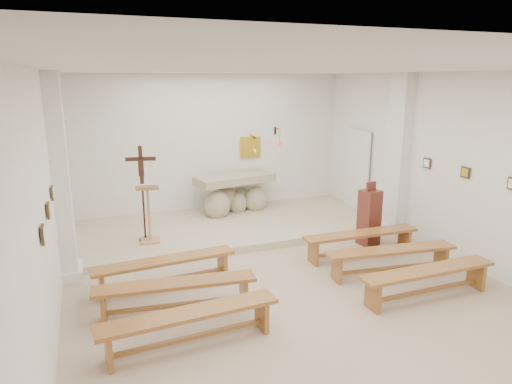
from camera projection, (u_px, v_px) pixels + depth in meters
name	position (u px, v px, depth m)	size (l,w,h in m)	color
ground	(295.00, 295.00, 7.31)	(7.00, 10.00, 0.00)	tan
wall_left	(45.00, 213.00, 5.68)	(0.02, 10.00, 3.50)	white
wall_right	(475.00, 173.00, 8.09)	(0.02, 10.00, 3.50)	white
wall_back	(211.00, 145.00, 11.41)	(7.00, 0.02, 3.50)	white
ceiling	(300.00, 70.00, 6.47)	(7.00, 10.00, 0.02)	silver
sanctuary_platform	(229.00, 226.00, 10.47)	(6.98, 3.00, 0.15)	#C1B494
pilaster_left	(61.00, 180.00, 7.54)	(0.26, 0.55, 3.50)	white
pilaster_right	(398.00, 156.00, 9.86)	(0.26, 0.55, 3.50)	white
gold_wall_relief	(250.00, 147.00, 11.77)	(0.55, 0.04, 0.55)	yellow
sanctuary_lamp	(279.00, 141.00, 11.74)	(0.11, 0.36, 0.44)	black
station_frame_left_front	(43.00, 235.00, 4.97)	(0.03, 0.20, 0.20)	#392B19
station_frame_left_mid	(48.00, 210.00, 5.88)	(0.03, 0.20, 0.20)	#392B19
station_frame_left_rear	(52.00, 193.00, 6.79)	(0.03, 0.20, 0.20)	#392B19
station_frame_right_mid	(465.00, 172.00, 8.27)	(0.03, 0.20, 0.20)	#392B19
station_frame_right_rear	(427.00, 163.00, 9.18)	(0.03, 0.20, 0.20)	#392B19
radiator_left	(67.00, 250.00, 8.51)	(0.10, 0.85, 0.52)	silver
radiator_right	(376.00, 212.00, 10.87)	(0.10, 0.85, 0.52)	silver
altar	(234.00, 196.00, 11.31)	(2.06, 1.13, 1.01)	#B4A989
lectern	(149.00, 213.00, 9.11)	(0.49, 0.43, 1.25)	tan
crucifix_stand	(142.00, 187.00, 9.10)	(0.59, 0.26, 1.95)	#391D12
potted_plant	(212.00, 206.00, 10.95)	(0.43, 0.37, 0.48)	#274E1F
donation_pedestal	(369.00, 217.00, 9.42)	(0.42, 0.42, 1.34)	#5E241A
bench_left_front	(165.00, 266.00, 7.51)	(2.38, 0.58, 0.50)	#925D2A
bench_right_front	(361.00, 238.00, 8.81)	(2.36, 0.43, 0.50)	#925D2A
bench_left_second	(176.00, 290.00, 6.66)	(2.38, 0.63, 0.50)	#925D2A
bench_right_second	(391.00, 255.00, 7.96)	(2.38, 0.66, 0.50)	#925D2A
bench_left_third	(190.00, 320.00, 5.82)	(2.37, 0.54, 0.50)	#925D2A
bench_right_third	(428.00, 276.00, 7.12)	(2.36, 0.40, 0.50)	#925D2A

